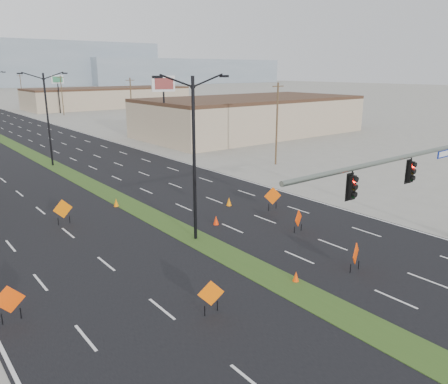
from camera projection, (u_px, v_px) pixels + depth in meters
ground at (357, 322)px, 18.54m from camera, size 600.00×600.00×0.00m
building_se_near at (251, 117)px, 72.08m from camera, size 36.00×18.00×5.50m
building_se_far at (109, 98)px, 123.63m from camera, size 44.00×16.00×5.00m
mesa_east at (182, 71)px, 342.59m from camera, size 160.00×50.00×18.00m
signal_mast at (427, 175)px, 23.86m from camera, size 16.30×0.60×8.00m
streetlight_0 at (194, 155)px, 26.14m from camera, size 5.15×0.24×10.02m
streetlight_1 at (48, 117)px, 47.29m from camera, size 5.15×0.24×10.02m
utility_pole_0 at (277, 123)px, 48.09m from camera, size 1.60×0.20×9.00m
utility_pole_1 at (131, 104)px, 74.53m from camera, size 1.60×0.20×9.00m
utility_pole_2 at (62, 95)px, 100.97m from camera, size 1.60×0.20×9.00m
utility_pole_3 at (21, 90)px, 127.41m from camera, size 1.60×0.20×9.00m
construction_sign_0 at (9, 301)px, 18.27m from camera, size 1.25×0.32×1.70m
construction_sign_1 at (211, 294)px, 18.92m from camera, size 1.11×0.51×1.58m
construction_sign_2 at (63, 210)px, 29.95m from camera, size 1.35×0.07×1.79m
construction_sign_3 at (356, 255)px, 22.94m from camera, size 1.13×0.52×1.62m
construction_sign_4 at (298, 219)px, 28.56m from camera, size 1.07×0.47×1.52m
construction_sign_5 at (273, 197)px, 33.03m from camera, size 1.24×0.60×1.79m
cone_0 at (296, 277)px, 21.94m from camera, size 0.40×0.40×0.58m
cone_1 at (216, 220)px, 30.06m from camera, size 0.50×0.50×0.65m
cone_2 at (229, 202)px, 34.24m from camera, size 0.45×0.45×0.68m
cone_3 at (116, 203)px, 34.03m from camera, size 0.42×0.42×0.65m
pole_sign_east_near at (164, 89)px, 58.32m from camera, size 3.07×1.30×9.56m
pole_sign_east_far at (58, 82)px, 105.23m from camera, size 2.96×0.50×9.04m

